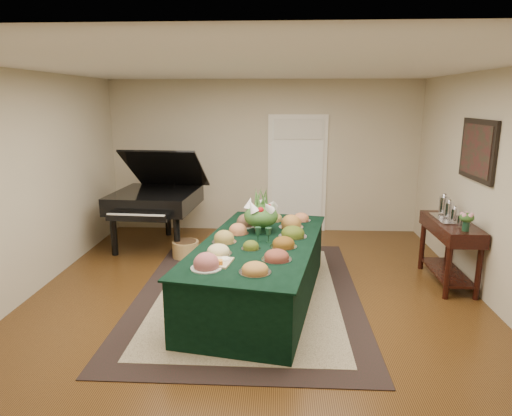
# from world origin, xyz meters

# --- Properties ---
(ground) EXTENTS (6.00, 6.00, 0.00)m
(ground) POSITION_xyz_m (0.00, 0.00, 0.00)
(ground) COLOR black
(ground) RESTS_ON ground
(area_rug) EXTENTS (2.72, 3.80, 0.01)m
(area_rug) POSITION_xyz_m (-0.09, 0.11, 0.01)
(area_rug) COLOR black
(area_rug) RESTS_ON ground
(kitchen_doorway) EXTENTS (1.05, 0.07, 2.10)m
(kitchen_doorway) POSITION_xyz_m (0.60, 2.97, 1.02)
(kitchen_doorway) COLOR white
(kitchen_doorway) RESTS_ON ground
(buffet_table) EXTENTS (1.75, 2.91, 0.74)m
(buffet_table) POSITION_xyz_m (0.06, -0.09, 0.37)
(buffet_table) COLOR black
(buffet_table) RESTS_ON ground
(food_platters) EXTENTS (1.29, 2.30, 0.13)m
(food_platters) POSITION_xyz_m (0.06, -0.01, 0.79)
(food_platters) COLOR silver
(food_platters) RESTS_ON buffet_table
(cutting_board) EXTENTS (0.36, 0.36, 0.10)m
(cutting_board) POSITION_xyz_m (-0.35, -0.80, 0.78)
(cutting_board) COLOR tan
(cutting_board) RESTS_ON buffet_table
(green_goblets) EXTENTS (0.20, 0.10, 0.18)m
(green_goblets) POSITION_xyz_m (0.10, -0.10, 0.83)
(green_goblets) COLOR #13311F
(green_goblets) RESTS_ON buffet_table
(floral_centerpiece) EXTENTS (0.45, 0.45, 0.45)m
(floral_centerpiece) POSITION_xyz_m (0.06, 0.32, 1.00)
(floral_centerpiece) COLOR #13311F
(floral_centerpiece) RESTS_ON buffet_table
(grand_piano) EXTENTS (1.48, 1.63, 1.61)m
(grand_piano) POSITION_xyz_m (-1.71, 1.93, 0.79)
(grand_piano) COLOR black
(grand_piano) RESTS_ON ground
(wicker_basket) EXTENTS (0.40, 0.40, 0.25)m
(wicker_basket) POSITION_xyz_m (-1.14, 1.39, 0.13)
(wicker_basket) COLOR olive
(wicker_basket) RESTS_ON ground
(mahogany_sideboard) EXTENTS (0.45, 1.20, 0.84)m
(mahogany_sideboard) POSITION_xyz_m (2.50, 0.58, 0.65)
(mahogany_sideboard) COLOR black
(mahogany_sideboard) RESTS_ON ground
(tea_service) EXTENTS (0.34, 0.74, 0.30)m
(tea_service) POSITION_xyz_m (2.50, 0.67, 0.95)
(tea_service) COLOR silver
(tea_service) RESTS_ON mahogany_sideboard
(pink_bouquet) EXTENTS (0.19, 0.19, 0.24)m
(pink_bouquet) POSITION_xyz_m (2.50, 0.15, 0.99)
(pink_bouquet) COLOR #13311F
(pink_bouquet) RESTS_ON mahogany_sideboard
(wall_painting) EXTENTS (0.05, 0.95, 0.75)m
(wall_painting) POSITION_xyz_m (2.72, 0.58, 1.75)
(wall_painting) COLOR black
(wall_painting) RESTS_ON ground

